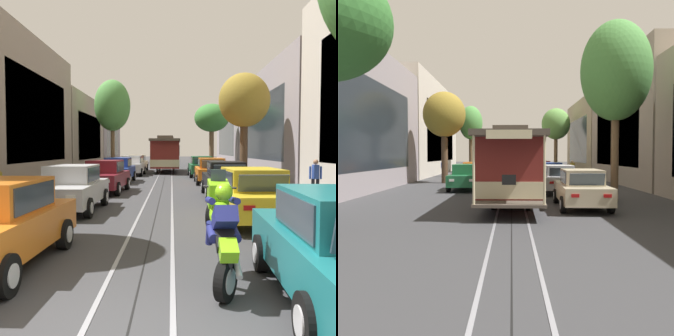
{
  "view_description": "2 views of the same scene",
  "coord_description": "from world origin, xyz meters",
  "views": [
    {
      "loc": [
        0.51,
        -3.93,
        2.14
      ],
      "look_at": [
        0.32,
        15.73,
        1.15
      ],
      "focal_mm": 40.55,
      "sensor_mm": 36.0,
      "label": 1
    },
    {
      "loc": [
        0.01,
        46.66,
        2.2
      ],
      "look_at": [
        0.51,
        14.53,
        0.93
      ],
      "focal_mm": 37.23,
      "sensor_mm": 36.0,
      "label": 2
    }
  ],
  "objects": [
    {
      "name": "parked_car_green_fifth_right",
      "position": [
        2.8,
        25.2,
        0.8
      ],
      "size": [
        2.03,
        4.38,
        1.58
      ],
      "color": "#1E6038",
      "rests_on": "ground"
    },
    {
      "name": "trolley_track_rails",
      "position": [
        0.0,
        27.52,
        0.0
      ],
      "size": [
        1.14,
        67.05,
        0.01
      ],
      "color": "gray",
      "rests_on": "ground"
    },
    {
      "name": "street_tree_kerb_right_second",
      "position": [
        5.1,
        20.22,
        5.13
      ],
      "size": [
        3.23,
        2.78,
        6.93
      ],
      "color": "#4C3826",
      "rests_on": "ground"
    },
    {
      "name": "parked_car_orange_fourth_right",
      "position": [
        2.95,
        19.48,
        0.8
      ],
      "size": [
        2.04,
        4.38,
        1.58
      ],
      "color": "orange",
      "rests_on": "ground"
    },
    {
      "name": "parked_car_blue_fourth_left",
      "position": [
        -2.95,
        20.39,
        0.8
      ],
      "size": [
        2.04,
        4.38,
        1.58
      ],
      "color": "#233D93",
      "rests_on": "ground"
    },
    {
      "name": "pedestrian_on_left_pavement",
      "position": [
        6.71,
        12.39,
        0.96
      ],
      "size": [
        0.55,
        0.38,
        1.69
      ],
      "color": "black",
      "rests_on": "ground"
    },
    {
      "name": "parked_car_yellow_second_right",
      "position": [
        2.84,
        7.11,
        0.8
      ],
      "size": [
        2.1,
        4.41,
        1.58
      ],
      "color": "gold",
      "rests_on": "ground"
    },
    {
      "name": "cable_car_trolley",
      "position": [
        0.0,
        31.0,
        1.66
      ],
      "size": [
        2.71,
        9.16,
        3.28
      ],
      "color": "maroon",
      "rests_on": "ground"
    },
    {
      "name": "pedestrian_on_right_pavement",
      "position": [
        -6.3,
        10.58,
        0.87
      ],
      "size": [
        0.55,
        0.38,
        1.55
      ],
      "color": "#282D38",
      "rests_on": "ground"
    },
    {
      "name": "street_tree_kerb_right_near",
      "position": [
        4.97,
        4.1,
        5.91
      ],
      "size": [
        2.85,
        2.77,
        8.08
      ],
      "color": "brown",
      "rests_on": "ground"
    },
    {
      "name": "parked_car_black_mid_right",
      "position": [
        2.92,
        13.02,
        0.8
      ],
      "size": [
        2.04,
        4.38,
        1.58
      ],
      "color": "black",
      "rests_on": "ground"
    },
    {
      "name": "fire_hydrant",
      "position": [
        -4.39,
        4.44,
        0.42
      ],
      "size": [
        0.4,
        0.22,
        0.84
      ],
      "color": "red",
      "rests_on": "ground"
    },
    {
      "name": "parked_car_silver_second_left",
      "position": [
        -2.93,
        9.04,
        0.8
      ],
      "size": [
        2.03,
        4.37,
        1.58
      ],
      "color": "#B7B7BC",
      "rests_on": "ground"
    },
    {
      "name": "motorcycle_with_rider",
      "position": [
        1.26,
        1.71,
        0.95
      ],
      "size": [
        0.5,
        1.86,
        1.81
      ],
      "color": "black",
      "rests_on": "ground"
    },
    {
      "name": "parked_car_teal_near_right",
      "position": [
        2.89,
        1.22,
        0.8
      ],
      "size": [
        2.14,
        4.42,
        1.58
      ],
      "color": "#196B70",
      "rests_on": "ground"
    },
    {
      "name": "parked_car_beige_sixth_left",
      "position": [
        -2.84,
        32.44,
        0.8
      ],
      "size": [
        2.08,
        4.4,
        1.58
      ],
      "color": "#C1B28E",
      "rests_on": "ground"
    },
    {
      "name": "ground_plane",
      "position": [
        0.0,
        23.62,
        0.0
      ],
      "size": [
        160.0,
        160.0,
        0.0
      ],
      "primitive_type": "plane",
      "color": "#38383A"
    },
    {
      "name": "street_tree_kerb_left_second",
      "position": [
        -4.82,
        30.34,
        6.0
      ],
      "size": [
        3.23,
        3.29,
        8.35
      ],
      "color": "brown",
      "rests_on": "ground"
    },
    {
      "name": "street_tree_kerb_left_near",
      "position": [
        -5.32,
        4.72,
        5.76
      ],
      "size": [
        3.42,
        3.08,
        7.7
      ],
      "color": "brown",
      "rests_on": "ground"
    },
    {
      "name": "parked_car_white_fifth_left",
      "position": [
        -2.7,
        26.81,
        0.8
      ],
      "size": [
        2.08,
        4.4,
        1.58
      ],
      "color": "silver",
      "rests_on": "ground"
    },
    {
      "name": "parked_car_maroon_mid_left",
      "position": [
        -2.76,
        14.61,
        0.8
      ],
      "size": [
        2.14,
        4.42,
        1.58
      ],
      "color": "maroon",
      "rests_on": "ground"
    },
    {
      "name": "parked_car_orange_near_left",
      "position": [
        -2.7,
        2.8,
        0.8
      ],
      "size": [
        2.1,
        4.4,
        1.58
      ],
      "color": "orange",
      "rests_on": "ground"
    }
  ]
}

